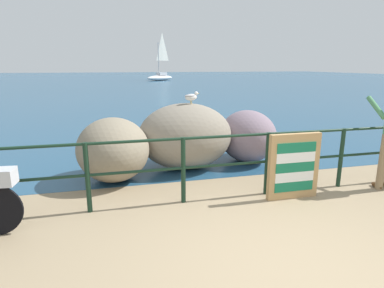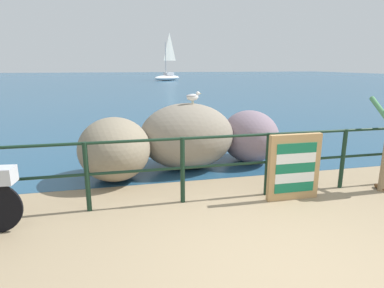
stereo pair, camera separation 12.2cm
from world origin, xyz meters
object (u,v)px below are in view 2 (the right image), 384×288
breakwater_boulder_main (187,136)px  breakwater_boulder_left (114,149)px  folded_deckchair_stack (294,167)px  breakwater_boulder_right (250,136)px  sailboat (167,75)px  seagull (193,97)px

breakwater_boulder_main → breakwater_boulder_left: 1.48m
folded_deckchair_stack → breakwater_boulder_left: 3.11m
breakwater_boulder_left → breakwater_boulder_right: size_ratio=1.06×
folded_deckchair_stack → breakwater_boulder_left: bearing=150.3°
breakwater_boulder_left → folded_deckchair_stack: bearing=-29.7°
breakwater_boulder_right → sailboat: size_ratio=0.23×
breakwater_boulder_main → sailboat: (5.21, 37.62, 0.05)m
breakwater_boulder_left → seagull: 1.79m
breakwater_boulder_left → breakwater_boulder_right: (2.84, 0.54, -0.02)m
breakwater_boulder_left → sailboat: (6.64, 38.03, 0.14)m
folded_deckchair_stack → sailboat: sailboat is taller
breakwater_boulder_main → breakwater_boulder_right: bearing=5.3°
seagull → sailboat: 38.06m
breakwater_boulder_main → seagull: seagull is taller
breakwater_boulder_right → sailboat: sailboat is taller
breakwater_boulder_left → breakwater_boulder_main: bearing=15.8°
folded_deckchair_stack → breakwater_boulder_right: breakwater_boulder_right is taller
breakwater_boulder_right → seagull: size_ratio=4.15×
breakwater_boulder_main → seagull: size_ratio=5.56×
folded_deckchair_stack → seagull: size_ratio=3.05×
breakwater_boulder_right → seagull: 1.60m
folded_deckchair_stack → breakwater_boulder_right: 2.08m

